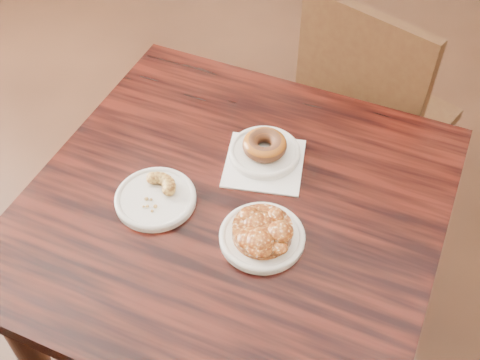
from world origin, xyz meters
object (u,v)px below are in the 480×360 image
at_px(chair_far, 377,119).
at_px(cafe_table, 234,299).
at_px(apple_fritter, 262,229).
at_px(cruller_fragment, 155,193).
at_px(glazed_donut, 265,145).

bearing_deg(chair_far, cafe_table, 93.83).
height_order(cafe_table, apple_fritter, apple_fritter).
distance_m(cafe_table, cruller_fragment, 0.43).
distance_m(chair_far, glazed_donut, 0.66).
relative_size(cafe_table, cruller_fragment, 8.84).
bearing_deg(apple_fritter, chair_far, 82.65).
bearing_deg(cruller_fragment, chair_far, 66.19).
bearing_deg(chair_far, cruller_fragment, 84.80).
height_order(apple_fritter, cruller_fragment, apple_fritter).
bearing_deg(glazed_donut, cafe_table, -94.89).
distance_m(glazed_donut, apple_fritter, 0.22).
height_order(cafe_table, cruller_fragment, cruller_fragment).
height_order(chair_far, cruller_fragment, chair_far).
relative_size(glazed_donut, cruller_fragment, 1.03).
relative_size(apple_fritter, cruller_fragment, 1.73).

